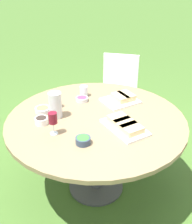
# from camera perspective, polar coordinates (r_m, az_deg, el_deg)

# --- Properties ---
(ground_plane) EXTENTS (40.00, 40.00, 0.00)m
(ground_plane) POSITION_cam_1_polar(r_m,az_deg,el_deg) (2.79, 0.00, -14.83)
(ground_plane) COLOR #446B2B
(dining_table) EXTENTS (1.49, 1.49, 0.76)m
(dining_table) POSITION_cam_1_polar(r_m,az_deg,el_deg) (2.37, 0.00, -3.16)
(dining_table) COLOR #4C4C51
(dining_table) RESTS_ON ground_plane
(chair_near_right) EXTENTS (0.60, 0.60, 0.89)m
(chair_near_right) POSITION_cam_1_polar(r_m,az_deg,el_deg) (3.52, 4.65, 5.42)
(chair_near_right) COLOR white
(chair_near_right) RESTS_ON ground_plane
(water_pitcher) EXTENTS (0.11, 0.11, 0.22)m
(water_pitcher) POSITION_cam_1_polar(r_m,az_deg,el_deg) (2.32, -8.27, 1.41)
(water_pitcher) COLOR silver
(water_pitcher) RESTS_ON dining_table
(wine_glass) EXTENTS (0.07, 0.07, 0.18)m
(wine_glass) POSITION_cam_1_polar(r_m,az_deg,el_deg) (2.09, -8.76, -1.41)
(wine_glass) COLOR silver
(wine_glass) RESTS_ON dining_table
(platter_bread_main) EXTENTS (0.31, 0.35, 0.07)m
(platter_bread_main) POSITION_cam_1_polar(r_m,az_deg,el_deg) (2.59, 5.27, 2.71)
(platter_bread_main) COLOR white
(platter_bread_main) RESTS_ON dining_table
(platter_charcuterie) EXTENTS (0.42, 0.29, 0.07)m
(platter_charcuterie) POSITION_cam_1_polar(r_m,az_deg,el_deg) (2.19, 5.89, -2.70)
(platter_charcuterie) COLOR white
(platter_charcuterie) RESTS_ON dining_table
(bowl_fries) EXTENTS (0.13, 0.13, 0.04)m
(bowl_fries) POSITION_cam_1_polar(r_m,az_deg,el_deg) (2.45, -10.80, 0.49)
(bowl_fries) COLOR silver
(bowl_fries) RESTS_ON dining_table
(bowl_salad) EXTENTS (0.11, 0.11, 0.05)m
(bowl_salad) POSITION_cam_1_polar(r_m,az_deg,el_deg) (2.01, -2.63, -5.74)
(bowl_salad) COLOR #334256
(bowl_salad) RESTS_ON dining_table
(bowl_olives) EXTENTS (0.10, 0.10, 0.06)m
(bowl_olives) POSITION_cam_1_polar(r_m,az_deg,el_deg) (2.28, -11.03, -1.68)
(bowl_olives) COLOR white
(bowl_olives) RESTS_ON dining_table
(bowl_dip_red) EXTENTS (0.11, 0.11, 0.04)m
(bowl_dip_red) POSITION_cam_1_polar(r_m,az_deg,el_deg) (2.60, -2.88, 2.66)
(bowl_dip_red) COLOR silver
(bowl_dip_red) RESTS_ON dining_table
(cup_water_near) EXTENTS (0.08, 0.08, 0.10)m
(cup_water_near) POSITION_cam_1_polar(r_m,az_deg,el_deg) (2.68, -2.49, 4.26)
(cup_water_near) COLOR silver
(cup_water_near) RESTS_ON dining_table
(cup_water_far) EXTENTS (0.06, 0.06, 0.08)m
(cup_water_far) POSITION_cam_1_polar(r_m,az_deg,el_deg) (2.51, -7.86, 1.89)
(cup_water_far) COLOR silver
(cup_water_far) RESTS_ON dining_table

